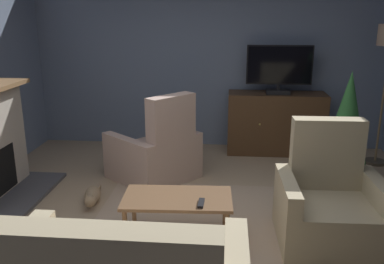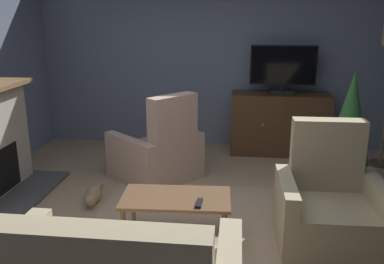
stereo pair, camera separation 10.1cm
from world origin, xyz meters
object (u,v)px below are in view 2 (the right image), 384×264
Objects in this scene: tv_remote at (199,203)px; armchair_angled_to_table at (329,207)px; potted_plant_leafy_by_curtain at (349,127)px; television at (283,69)px; tv_cabinet at (279,125)px; cat at (93,195)px; armchair_beside_cabinet at (158,153)px; coffee_table at (176,202)px.

tv_remote is 0.15× the size of armchair_angled_to_table.
armchair_angled_to_table is 1.34m from potted_plant_leafy_by_curtain.
television reaches higher than armchair_angled_to_table.
tv_cabinet is 2.93m from tv_remote.
potted_plant_leafy_by_curtain is (0.42, 1.19, 0.45)m from armchair_angled_to_table.
cat is at bearing 167.52° from armchair_angled_to_table.
tv_remote is at bearing -108.52° from tv_cabinet.
television is at bearing 35.40° from armchair_beside_cabinet.
tv_cabinet is at bearing 116.26° from potted_plant_leafy_by_curtain.
armchair_angled_to_table is 1.65× the size of cat.
potted_plant_leafy_by_curtain is 3.01m from cat.
coffee_table is 1.27m from cat.
tv_remote is 0.13× the size of armchair_beside_cabinet.
armchair_beside_cabinet is (-0.68, 1.58, -0.11)m from tv_remote.
television reaches higher than armchair_beside_cabinet.
tv_cabinet reaches higher than coffee_table.
armchair_angled_to_table is at bearing -84.60° from tv_cabinet.
armchair_beside_cabinet reaches higher than tv_cabinet.
potted_plant_leafy_by_curtain reaches higher than tv_remote.
armchair_angled_to_table is at bearing 5.30° from coffee_table.
potted_plant_leafy_by_curtain reaches higher than armchair_beside_cabinet.
tv_cabinet is 1.00× the size of potted_plant_leafy_by_curtain.
tv_remote is (0.23, -0.13, 0.06)m from coffee_table.
television is at bearing 95.51° from armchair_angled_to_table.
tv_remote is at bearing -167.46° from armchair_angled_to_table.
armchair_beside_cabinet is 0.89× the size of potted_plant_leafy_by_curtain.
armchair_beside_cabinet reaches higher than coffee_table.
tv_cabinet is 2.53m from armchair_angled_to_table.
tv_cabinet is 2.98m from cat.
armchair_beside_cabinet reaches higher than tv_remote.
coffee_table is 1.52m from armchair_beside_cabinet.
coffee_table is at bearing 61.71° from tv_remote.
television is 5.51× the size of tv_remote.
tv_cabinet reaches higher than cat.
armchair_angled_to_table is 2.51m from cat.
potted_plant_leafy_by_curtain is at bearing -46.06° from tv_remote.
cat is at bearing -138.78° from television.
armchair_beside_cabinet is (-0.45, 1.45, -0.05)m from coffee_table.
television is at bearing 117.20° from potted_plant_leafy_by_curtain.
potted_plant_leafy_by_curtain is at bearing -62.80° from television.
armchair_beside_cabinet is 1.16× the size of armchair_angled_to_table.
armchair_angled_to_table reaches higher than tv_cabinet.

